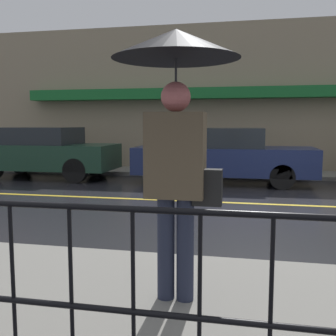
% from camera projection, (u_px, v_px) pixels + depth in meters
% --- Properties ---
extents(ground_plane, '(80.00, 80.00, 0.00)m').
position_uv_depth(ground_plane, '(291.00, 205.00, 7.79)').
color(ground_plane, black).
extents(sidewalk_far, '(28.00, 1.60, 0.11)m').
position_uv_depth(sidewalk_far, '(276.00, 174.00, 12.13)').
color(sidewalk_far, gray).
rests_on(sidewalk_far, ground_plane).
extents(lane_marking, '(25.20, 0.12, 0.01)m').
position_uv_depth(lane_marking, '(291.00, 205.00, 7.79)').
color(lane_marking, gold).
rests_on(lane_marking, ground_plane).
extents(building_storefront, '(28.00, 0.85, 4.90)m').
position_uv_depth(building_storefront, '(276.00, 97.00, 12.76)').
color(building_storefront, gray).
rests_on(building_storefront, ground_plane).
extents(pedestrian, '(1.04, 1.04, 2.25)m').
position_uv_depth(pedestrian, '(177.00, 95.00, 3.18)').
color(pedestrian, '#23283D').
rests_on(pedestrian, sidewalk_near).
extents(car_dark_green, '(4.16, 1.75, 1.50)m').
position_uv_depth(car_dark_green, '(44.00, 152.00, 11.66)').
color(car_dark_green, '#193828').
rests_on(car_dark_green, ground_plane).
extents(car_navy, '(4.77, 1.72, 1.50)m').
position_uv_depth(car_navy, '(222.00, 155.00, 10.62)').
color(car_navy, '#19234C').
rests_on(car_navy, ground_plane).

